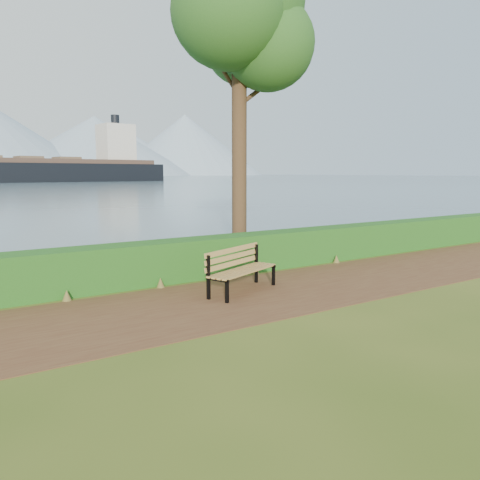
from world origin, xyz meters
TOP-DOWN VIEW (x-y plane):
  - ground at (0.00, 0.00)m, footprint 140.00×140.00m
  - path at (0.00, 0.30)m, footprint 40.00×3.40m
  - hedge at (0.00, 2.60)m, footprint 32.00×0.85m
  - bench at (0.25, 0.77)m, footprint 2.05×1.28m
  - tree at (2.65, 4.49)m, footprint 4.66×4.42m
  - cargo_ship at (20.83, 131.45)m, footprint 72.76×20.23m

SIDE VIEW (x-z plane):
  - ground at x=0.00m, z-range 0.00..0.00m
  - path at x=0.00m, z-range 0.00..0.01m
  - hedge at x=0.00m, z-range 0.00..1.00m
  - bench at x=0.25m, z-range 0.08..1.07m
  - cargo_ship at x=20.83m, z-range -7.66..14.17m
  - tree at x=2.65m, z-range 2.41..12.30m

